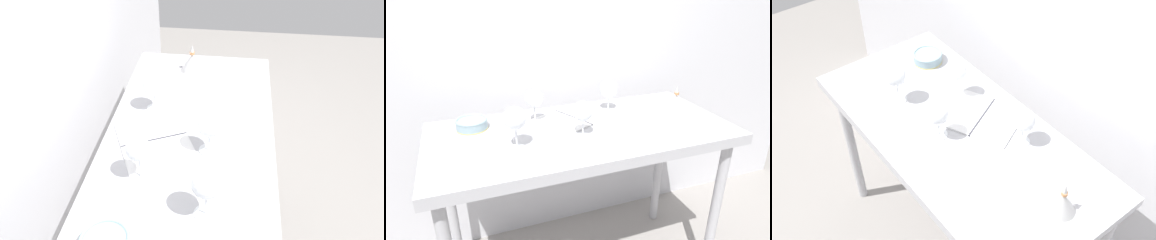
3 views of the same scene
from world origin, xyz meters
The scene contains 10 objects.
back_wall centered at (0.00, 0.49, 1.30)m, with size 3.80×0.04×2.60m, color silver.
steel_counter centered at (0.00, -0.01, 0.79)m, with size 1.40×0.65×0.90m.
wine_glass_far_left centered at (-0.19, 0.13, 1.02)m, with size 0.08×0.08×0.17m.
wine_glass_near_center centered at (-0.03, -0.09, 1.02)m, with size 0.09×0.09×0.16m.
wine_glass_far_right centered at (0.21, 0.16, 1.01)m, with size 0.09×0.09×0.16m.
wine_glass_near_left centered at (-0.32, -0.10, 1.03)m, with size 0.09×0.09×0.18m.
open_notebook centered at (0.00, 0.12, 0.90)m, with size 0.40×0.37×0.01m.
tasting_sheet_upper centered at (0.34, -0.01, 0.90)m, with size 0.20×0.24×0.00m, color white.
tasting_bowl centered at (-0.48, 0.17, 0.93)m, with size 0.15×0.15×0.05m.
decanter_funnel centered at (0.54, 0.04, 0.95)m, with size 0.11×0.11×0.14m.
Camera 2 is at (-0.51, -1.32, 1.54)m, focal length 31.03 mm.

